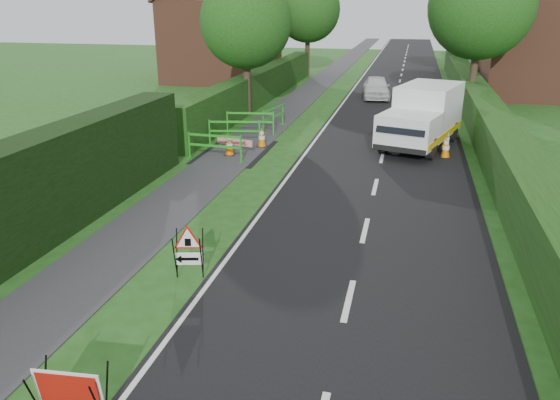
{
  "coord_description": "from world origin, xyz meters",
  "views": [
    {
      "loc": [
        3.35,
        -8.22,
        5.42
      ],
      "look_at": [
        0.6,
        3.28,
        1.1
      ],
      "focal_mm": 35.0,
      "sensor_mm": 36.0,
      "label": 1
    }
  ],
  "objects_px": {
    "red_rect_sign": "(69,392)",
    "triangle_sign": "(187,248)",
    "works_van": "(423,115)",
    "hatchback_car": "(376,87)"
  },
  "relations": [
    {
      "from": "red_rect_sign",
      "to": "works_van",
      "type": "distance_m",
      "value": 17.3
    },
    {
      "from": "hatchback_car",
      "to": "triangle_sign",
      "type": "bearing_deg",
      "value": -101.5
    },
    {
      "from": "red_rect_sign",
      "to": "triangle_sign",
      "type": "bearing_deg",
      "value": 85.25
    },
    {
      "from": "triangle_sign",
      "to": "hatchback_car",
      "type": "bearing_deg",
      "value": 70.82
    },
    {
      "from": "red_rect_sign",
      "to": "hatchback_car",
      "type": "relative_size",
      "value": 0.26
    },
    {
      "from": "triangle_sign",
      "to": "works_van",
      "type": "relative_size",
      "value": 0.18
    },
    {
      "from": "red_rect_sign",
      "to": "works_van",
      "type": "relative_size",
      "value": 0.18
    },
    {
      "from": "red_rect_sign",
      "to": "triangle_sign",
      "type": "distance_m",
      "value": 4.19
    },
    {
      "from": "triangle_sign",
      "to": "works_van",
      "type": "distance_m",
      "value": 13.32
    },
    {
      "from": "red_rect_sign",
      "to": "works_van",
      "type": "height_order",
      "value": "works_van"
    }
  ]
}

